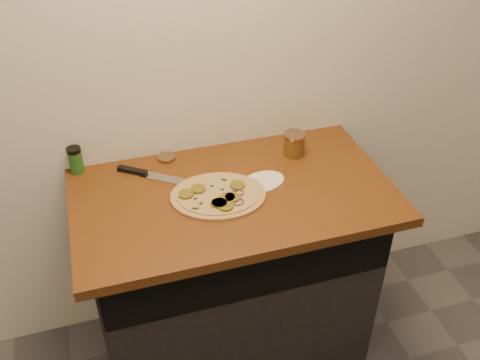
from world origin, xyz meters
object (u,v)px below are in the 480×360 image
object	(u,v)px
pizza	(218,195)
salsa_jar	(294,144)
spice_shaker	(76,160)
chefs_knife	(149,175)

from	to	relation	value
pizza	salsa_jar	distance (m)	0.42
pizza	spice_shaker	world-z (taller)	spice_shaker
pizza	chefs_knife	size ratio (longest dim) A/B	1.41
chefs_knife	salsa_jar	xyz separation A→B (m)	(0.60, -0.02, 0.04)
pizza	spice_shaker	size ratio (longest dim) A/B	3.71
salsa_jar	chefs_knife	bearing A→B (deg)	178.14
chefs_knife	spice_shaker	distance (m)	0.29
chefs_knife	salsa_jar	bearing A→B (deg)	-1.86
pizza	chefs_knife	world-z (taller)	pizza
chefs_knife	spice_shaker	world-z (taller)	spice_shaker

